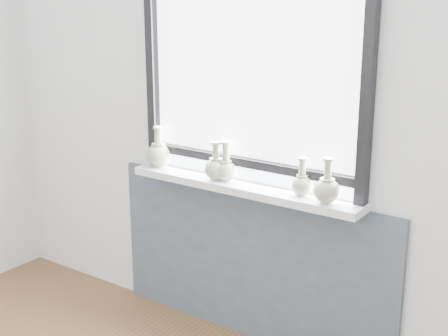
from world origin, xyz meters
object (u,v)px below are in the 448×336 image
Objects in this scene: vase_c at (226,168)px; vase_e at (327,189)px; vase_b at (216,167)px; vase_d at (302,183)px; windowsill at (242,187)px; vase_a at (159,153)px.

vase_c is 0.97× the size of vase_e.
vase_d is at bearing 2.87° from vase_b.
vase_a reaches higher than windowsill.
vase_b is at bearing -2.79° from vase_a.
vase_e reaches higher than vase_c.
vase_d is (0.34, 0.01, 0.08)m from windowsill.
vase_d is at bearing 168.06° from vase_e.
vase_d is (0.49, 0.02, -0.01)m from vase_b.
vase_a is at bearing 179.71° from windowsill.
vase_c is (0.06, 0.01, 0.00)m from vase_b.
vase_e reaches higher than vase_b.
vase_b is at bearing 179.41° from vase_e.
windowsill is 6.53× the size of vase_b.
vase_b is 0.94× the size of vase_e.
vase_e is at bearing -0.59° from vase_b.
vase_e is (0.15, -0.03, 0.01)m from vase_d.
vase_c is at bearing 13.02° from vase_b.
windowsill is at bearing -0.29° from vase_a.
vase_a is at bearing -179.71° from vase_d.
vase_e reaches higher than windowsill.
windowsill is 0.57m from vase_a.
vase_c is at bearing -178.45° from vase_d.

